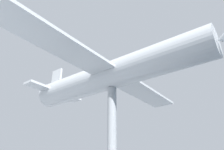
{
  "coord_description": "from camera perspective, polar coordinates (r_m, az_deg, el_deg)",
  "views": [
    {
      "loc": [
        12.6,
        4.94,
        1.52
      ],
      "look_at": [
        0.0,
        0.0,
        8.07
      ],
      "focal_mm": 35.0,
      "sensor_mm": 36.0,
      "label": 1
    }
  ],
  "objects": [
    {
      "name": "support_pylon_central",
      "position": [
        13.69,
        0.0,
        -17.3
      ],
      "size": [
        0.58,
        0.58,
        7.11
      ],
      "color": "#999EA3",
      "rests_on": "ground_plane"
    },
    {
      "name": "suspended_airplane",
      "position": [
        14.9,
        0.84,
        0.31
      ],
      "size": [
        16.5,
        15.16,
        3.21
      ],
      "rotation": [
        0.0,
        0.0,
        -0.27
      ],
      "color": "#B2B7BC",
      "rests_on": "support_pylon_central"
    }
  ]
}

